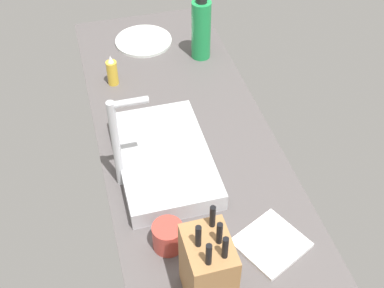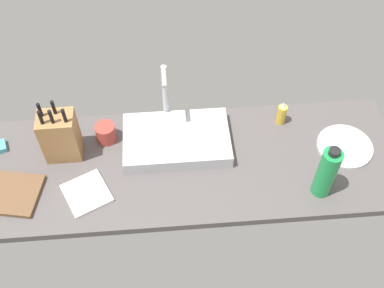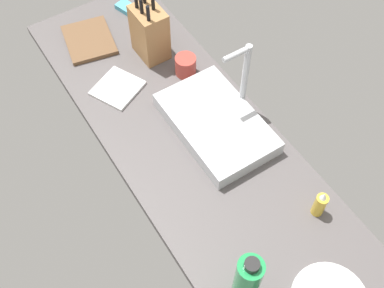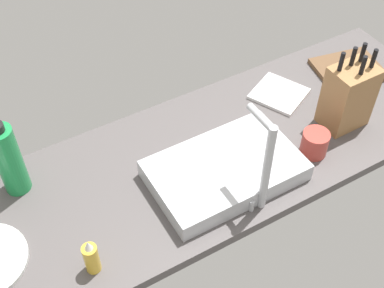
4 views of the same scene
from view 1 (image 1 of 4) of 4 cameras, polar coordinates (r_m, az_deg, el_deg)
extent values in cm
cube|color=#514C4C|center=(166.29, 0.12, -1.90)|extent=(182.84, 58.20, 3.50)
cube|color=#B7BABF|center=(160.55, -3.18, -1.65)|extent=(44.52, 28.04, 6.11)
cylinder|color=#B7BABF|center=(147.79, -8.46, -0.16)|extent=(2.40, 2.40, 31.82)
cylinder|color=#B7BABF|center=(138.17, -6.99, 4.63)|extent=(2.00, 10.32, 2.00)
cylinder|color=#B7BABF|center=(160.14, -8.14, -2.86)|extent=(1.60, 1.60, 4.00)
cube|color=#9E7042|center=(126.14, 1.77, -13.94)|extent=(14.49, 10.98, 22.32)
cylinder|color=black|center=(112.46, 3.72, -11.47)|extent=(1.41, 1.41, 6.50)
cylinder|color=black|center=(111.35, 1.88, -12.21)|extent=(1.41, 1.41, 6.50)
cylinder|color=black|center=(114.55, 3.08, -9.91)|extent=(1.41, 1.41, 6.50)
cylinder|color=black|center=(113.95, 0.71, -10.24)|extent=(1.41, 1.41, 6.50)
cylinder|color=black|center=(117.26, 2.31, -8.07)|extent=(1.41, 1.41, 6.50)
cylinder|color=gold|center=(193.46, -8.87, 7.84)|extent=(4.03, 4.03, 9.66)
cone|color=silver|center=(189.87, -9.08, 9.34)|extent=(2.22, 2.22, 2.80)
cylinder|color=#1E8E47|center=(202.10, 1.02, 12.58)|extent=(7.57, 7.57, 23.82)
cylinder|color=silver|center=(217.51, -5.43, 11.38)|extent=(23.39, 23.39, 1.20)
cube|color=white|center=(144.84, 8.81, -10.89)|extent=(21.90, 22.28, 1.20)
cylinder|color=#B23D33|center=(140.35, -2.71, -10.25)|extent=(8.46, 8.46, 8.25)
camera|label=2|loc=(1.84, 57.81, 43.65)|focal=44.50mm
camera|label=3|loc=(2.10, 13.29, 50.32)|focal=44.04mm
camera|label=4|loc=(1.79, -44.99, 35.81)|focal=48.31mm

